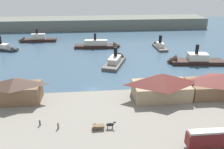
{
  "coord_description": "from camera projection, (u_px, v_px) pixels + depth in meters",
  "views": [
    {
      "loc": [
        0.08,
        -71.28,
        35.09
      ],
      "look_at": [
        7.5,
        8.03,
        2.0
      ],
      "focal_mm": 36.49,
      "sensor_mm": 36.0,
      "label": 1
    }
  ],
  "objects": [
    {
      "name": "ferry_moored_east",
      "position": [
        190.0,
        60.0,
        102.96
      ],
      "size": [
        26.03,
        9.47,
        11.05
      ],
      "color": "black",
      "rests_on": "ground"
    },
    {
      "name": "far_headland",
      "position": [
        90.0,
        23.0,
        178.61
      ],
      "size": [
        180.0,
        24.0,
        8.0
      ],
      "primitive_type": "cube",
      "color": "#60665B",
      "rests_on": "ground"
    },
    {
      "name": "ferry_near_quay",
      "position": [
        116.0,
        60.0,
        103.77
      ],
      "size": [
        12.64,
        20.15,
        9.75
      ],
      "color": "#514C47",
      "rests_on": "ground"
    },
    {
      "name": "seawall_edge",
      "position": [
        93.0,
        93.0,
        75.5
      ],
      "size": [
        110.0,
        0.8,
        1.0
      ],
      "primitive_type": "cube",
      "color": "#666159",
      "rests_on": "ground"
    },
    {
      "name": "horse_cart",
      "position": [
        103.0,
        126.0,
        55.74
      ],
      "size": [
        5.81,
        1.43,
        1.87
      ],
      "color": "brown",
      "rests_on": "quay_promenade"
    },
    {
      "name": "ferry_mid_harbor",
      "position": [
        101.0,
        45.0,
        127.2
      ],
      "size": [
        26.16,
        7.08,
        9.86
      ],
      "color": "black",
      "rests_on": "ground"
    },
    {
      "name": "quay_promenade",
      "position": [
        94.0,
        125.0,
        58.54
      ],
      "size": [
        110.0,
        36.0,
        1.2
      ],
      "primitive_type": "cube",
      "color": "gray",
      "rests_on": "ground"
    },
    {
      "name": "pedestrian_at_waters_edge",
      "position": [
        40.0,
        123.0,
        57.17
      ],
      "size": [
        0.41,
        0.41,
        1.67
      ],
      "color": "#3D4C42",
      "rests_on": "quay_promenade"
    },
    {
      "name": "ground_plane",
      "position": [
        93.0,
        89.0,
        79.0
      ],
      "size": [
        320.0,
        320.0,
        0.0
      ],
      "primitive_type": "plane",
      "color": "#385166"
    },
    {
      "name": "ferry_moored_west",
      "position": [
        35.0,
        39.0,
        139.59
      ],
      "size": [
        23.15,
        4.83,
        9.28
      ],
      "color": "black",
      "rests_on": "ground"
    },
    {
      "name": "ferry_shed_central_terminal",
      "position": [
        161.0,
        85.0,
        69.55
      ],
      "size": [
        17.31,
        9.81,
        8.07
      ],
      "color": "#998466",
      "rests_on": "quay_promenade"
    },
    {
      "name": "ferry_shed_customs_shed",
      "position": [
        222.0,
        84.0,
        71.92
      ],
      "size": [
        21.75,
        10.15,
        7.03
      ],
      "color": "brown",
      "rests_on": "quay_promenade"
    },
    {
      "name": "street_tram",
      "position": [
        211.0,
        138.0,
        48.77
      ],
      "size": [
        10.6,
        2.61,
        4.56
      ],
      "color": "maroon",
      "rests_on": "quay_promenade"
    },
    {
      "name": "ferry_approaching_west",
      "position": [
        159.0,
        45.0,
        127.44
      ],
      "size": [
        5.0,
        16.12,
        8.94
      ],
      "color": "#514C47",
      "rests_on": "ground"
    },
    {
      "name": "pedestrian_near_east_shed",
      "position": [
        58.0,
        126.0,
        55.91
      ],
      "size": [
        0.44,
        0.44,
        1.77
      ],
      "color": "#6B5B4C",
      "rests_on": "quay_promenade"
    },
    {
      "name": "ferry_outer_harbor",
      "position": [
        6.0,
        48.0,
        122.25
      ],
      "size": [
        18.11,
        11.48,
        9.22
      ],
      "color": "#23282D",
      "rests_on": "ground"
    },
    {
      "name": "ferry_shed_east_terminal",
      "position": [
        15.0,
        90.0,
        67.51
      ],
      "size": [
        14.82,
        7.68,
        7.51
      ],
      "color": "brown",
      "rests_on": "quay_promenade"
    }
  ]
}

